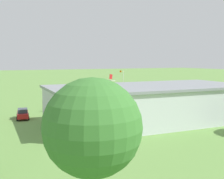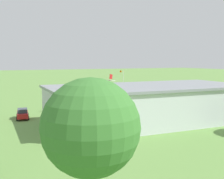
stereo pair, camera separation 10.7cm
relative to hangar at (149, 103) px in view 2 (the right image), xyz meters
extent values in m
plane|color=#608C42|center=(-2.18, -37.15, -2.75)|extent=(400.00, 400.00, 0.00)
cube|color=silver|center=(0.00, 0.02, -0.18)|extent=(29.77, 14.67, 5.14)
cube|color=gray|center=(0.00, 0.02, 2.56)|extent=(30.39, 15.30, 0.35)
cube|color=#384251|center=(-0.25, -6.83, -0.65)|extent=(10.00, 0.52, 4.22)
cylinder|color=#B21E1E|center=(-7.30, -32.94, 0.42)|extent=(6.46, 3.82, 2.26)
cone|color=black|center=(-4.09, -31.45, -0.20)|extent=(1.09, 1.08, 0.91)
cube|color=silver|center=(-6.63, -32.63, 0.12)|extent=(4.52, 7.88, 0.33)
cube|color=silver|center=(-6.08, -32.38, 1.30)|extent=(4.52, 7.88, 0.33)
cube|color=#B21E1E|center=(-9.76, -34.08, 1.99)|extent=(1.23, 0.64, 1.47)
cube|color=silver|center=(-9.93, -34.16, 0.93)|extent=(1.91, 2.74, 0.23)
cylinder|color=black|center=(-6.53, -33.63, -0.99)|extent=(0.64, 0.40, 0.64)
cylinder|color=black|center=(-7.33, -31.91, -0.99)|extent=(0.64, 0.40, 0.64)
cylinder|color=#332D28|center=(-5.26, -34.86, 0.71)|extent=(0.30, 0.20, 1.27)
cylinder|color=#332D28|center=(-7.45, -30.15, 0.71)|extent=(0.30, 0.20, 1.27)
cube|color=orange|center=(-13.66, -12.61, -2.06)|extent=(1.95, 4.73, 0.74)
cube|color=#2D3842|center=(-13.66, -12.61, -1.42)|extent=(1.66, 2.67, 0.54)
cylinder|color=black|center=(-14.61, -11.07, -2.43)|extent=(0.25, 0.65, 0.64)
cylinder|color=black|center=(-12.84, -10.99, -2.43)|extent=(0.25, 0.65, 0.64)
cylinder|color=black|center=(-14.48, -14.24, -2.43)|extent=(0.25, 0.65, 0.64)
cylinder|color=black|center=(-12.71, -14.16, -2.43)|extent=(0.25, 0.65, 0.64)
cube|color=red|center=(16.91, -10.24, -2.08)|extent=(2.17, 4.11, 0.71)
cube|color=#2D3842|center=(16.91, -10.24, -1.42)|extent=(1.74, 2.37, 0.60)
cylinder|color=black|center=(16.27, -8.81, -2.43)|extent=(0.30, 0.66, 0.64)
cylinder|color=black|center=(17.91, -9.03, -2.43)|extent=(0.30, 0.66, 0.64)
cylinder|color=black|center=(15.92, -11.45, -2.43)|extent=(0.30, 0.66, 0.64)
cylinder|color=black|center=(17.55, -11.67, -2.43)|extent=(0.30, 0.66, 0.64)
cylinder|color=#72338C|center=(-8.39, -16.75, -2.36)|extent=(0.44, 0.44, 0.80)
cylinder|color=#B23333|center=(-8.39, -16.75, -1.67)|extent=(0.52, 0.52, 0.57)
sphere|color=#D8AD84|center=(-8.39, -16.75, -1.28)|extent=(0.22, 0.22, 0.22)
cylinder|color=beige|center=(-14.47, -16.50, -2.37)|extent=(0.36, 0.36, 0.78)
cylinder|color=#3F3F47|center=(-14.47, -16.50, -1.70)|extent=(0.42, 0.42, 0.55)
sphere|color=#D8AD84|center=(-14.47, -16.50, -1.32)|extent=(0.21, 0.21, 0.21)
cylinder|color=#B23333|center=(12.07, -15.01, -2.31)|extent=(0.41, 0.41, 0.89)
cylinder|color=beige|center=(12.07, -15.01, -1.55)|extent=(0.49, 0.49, 0.63)
sphere|color=#9E704C|center=(12.07, -15.01, -1.12)|extent=(0.24, 0.24, 0.24)
sphere|color=#38722D|center=(18.42, 23.38, 3.35)|extent=(4.71, 4.71, 4.71)
cylinder|color=silver|center=(-15.90, -38.45, 0.28)|extent=(0.12, 0.12, 6.08)
cone|color=orange|center=(-15.20, -38.45, 3.17)|extent=(1.36, 1.33, 0.60)
camera|label=1|loc=(23.21, 35.51, 6.49)|focal=45.50mm
camera|label=2|loc=(23.12, 35.56, 6.49)|focal=45.50mm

